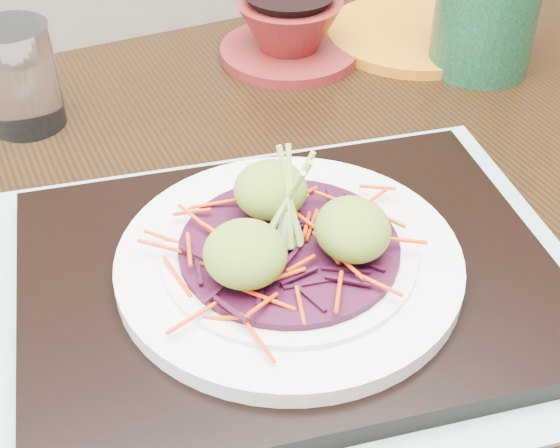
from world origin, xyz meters
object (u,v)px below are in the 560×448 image
object	(u,v)px
serving_tray	(289,278)
yellow_plate	(413,34)
green_jar	(486,13)
water_glass	(19,77)
white_plate	(289,260)
terracotta_bowl_set	(289,32)
dining_table	(301,319)

from	to	relation	value
serving_tray	yellow_plate	size ratio (longest dim) A/B	1.91
green_jar	water_glass	bearing A→B (deg)	175.09
water_glass	green_jar	xyz separation A→B (m)	(0.48, -0.04, 0.01)
white_plate	terracotta_bowl_set	size ratio (longest dim) A/B	1.39
white_plate	water_glass	distance (m)	0.35
yellow_plate	serving_tray	bearing A→B (deg)	-128.62
dining_table	water_glass	distance (m)	0.35
dining_table	white_plate	world-z (taller)	white_plate
dining_table	green_jar	xyz separation A→B (m)	(0.28, 0.21, 0.16)
water_glass	terracotta_bowl_set	world-z (taller)	water_glass
serving_tray	yellow_plate	bearing A→B (deg)	56.09
yellow_plate	water_glass	bearing A→B (deg)	-174.29
serving_tray	water_glass	world-z (taller)	water_glass
serving_tray	water_glass	size ratio (longest dim) A/B	3.79
green_jar	white_plate	bearing A→B (deg)	-139.97
dining_table	terracotta_bowl_set	world-z (taller)	terracotta_bowl_set
white_plate	serving_tray	bearing A→B (deg)	180.00
serving_tray	dining_table	bearing A→B (deg)	64.75
dining_table	yellow_plate	size ratio (longest dim) A/B	6.36
dining_table	terracotta_bowl_set	size ratio (longest dim) A/B	7.12
dining_table	water_glass	size ratio (longest dim) A/B	12.62
yellow_plate	terracotta_bowl_set	bearing A→B (deg)	177.73
white_plate	yellow_plate	bearing A→B (deg)	51.38
dining_table	white_plate	size ratio (longest dim) A/B	5.12
white_plate	green_jar	distance (m)	0.41
white_plate	green_jar	world-z (taller)	green_jar
dining_table	green_jar	distance (m)	0.38
serving_tray	water_glass	distance (m)	0.35
serving_tray	water_glass	xyz separation A→B (m)	(-0.16, 0.30, 0.04)
green_jar	dining_table	bearing A→B (deg)	-143.75
dining_table	yellow_plate	bearing A→B (deg)	44.14
terracotta_bowl_set	green_jar	xyz separation A→B (m)	(0.19, -0.09, 0.03)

